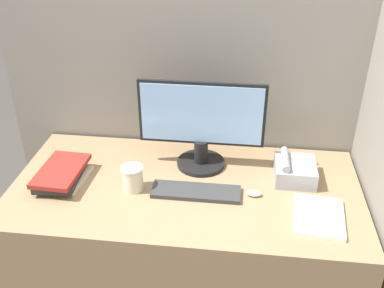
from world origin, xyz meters
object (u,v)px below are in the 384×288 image
(mouse, at_px, (254,193))
(desk_telephone, at_px, (294,170))
(monitor, at_px, (201,127))
(keyboard, at_px, (196,192))
(book_stack, at_px, (61,174))
(coffee_cup, at_px, (133,178))

(mouse, height_order, desk_telephone, desk_telephone)
(monitor, relative_size, mouse, 8.87)
(keyboard, relative_size, book_stack, 1.30)
(monitor, height_order, mouse, monitor)
(coffee_cup, height_order, desk_telephone, desk_telephone)
(mouse, xyz_separation_m, desk_telephone, (0.19, 0.16, 0.03))
(monitor, height_order, coffee_cup, monitor)
(keyboard, relative_size, mouse, 5.92)
(coffee_cup, xyz_separation_m, desk_telephone, (0.73, 0.17, -0.01))
(coffee_cup, bearing_deg, book_stack, 176.29)
(coffee_cup, distance_m, book_stack, 0.35)
(mouse, bearing_deg, keyboard, -176.56)
(keyboard, bearing_deg, mouse, 3.44)
(monitor, relative_size, desk_telephone, 2.94)
(monitor, bearing_deg, mouse, -41.14)
(keyboard, bearing_deg, book_stack, 177.81)
(mouse, bearing_deg, book_stack, 179.44)
(monitor, distance_m, desk_telephone, 0.48)
(monitor, distance_m, coffee_cup, 0.41)
(monitor, xyz_separation_m, desk_telephone, (0.45, -0.07, -0.16))
(book_stack, bearing_deg, coffee_cup, -3.71)
(keyboard, height_order, mouse, mouse)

